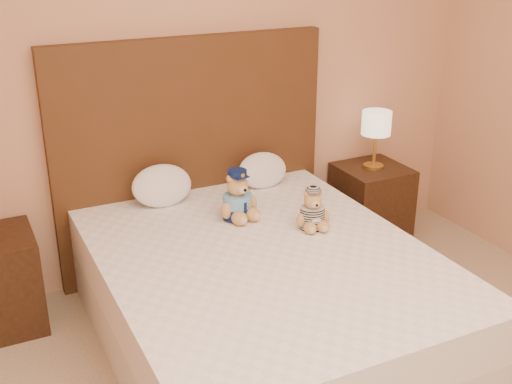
% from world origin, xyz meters
% --- Properties ---
extents(room_walls, '(4.04, 4.52, 2.72)m').
position_xyz_m(room_walls, '(0.00, 0.46, 1.81)').
color(room_walls, tan).
rests_on(room_walls, ground).
extents(bed, '(1.60, 2.00, 0.55)m').
position_xyz_m(bed, '(0.00, 1.20, 0.28)').
color(bed, white).
rests_on(bed, ground).
extents(headboard, '(1.75, 0.08, 1.50)m').
position_xyz_m(headboard, '(0.00, 2.21, 0.75)').
color(headboard, '#4C2A16').
rests_on(headboard, ground).
extents(nightstand_right, '(0.45, 0.45, 0.55)m').
position_xyz_m(nightstand_right, '(1.25, 2.00, 0.28)').
color(nightstand_right, '#372011').
rests_on(nightstand_right, ground).
extents(lamp, '(0.20, 0.20, 0.40)m').
position_xyz_m(lamp, '(1.25, 2.00, 0.85)').
color(lamp, gold).
rests_on(lamp, nightstand_right).
extents(teddy_police, '(0.29, 0.28, 0.29)m').
position_xyz_m(teddy_police, '(0.05, 1.65, 0.69)').
color(teddy_police, tan).
rests_on(teddy_police, bed).
extents(teddy_prisoner, '(0.23, 0.22, 0.23)m').
position_xyz_m(teddy_prisoner, '(0.37, 1.35, 0.66)').
color(teddy_prisoner, tan).
rests_on(teddy_prisoner, bed).
extents(pillow_left, '(0.37, 0.24, 0.26)m').
position_xyz_m(pillow_left, '(-0.26, 2.03, 0.68)').
color(pillow_left, white).
rests_on(pillow_left, bed).
extents(pillow_right, '(0.33, 0.21, 0.23)m').
position_xyz_m(pillow_right, '(0.41, 2.03, 0.67)').
color(pillow_right, white).
rests_on(pillow_right, bed).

